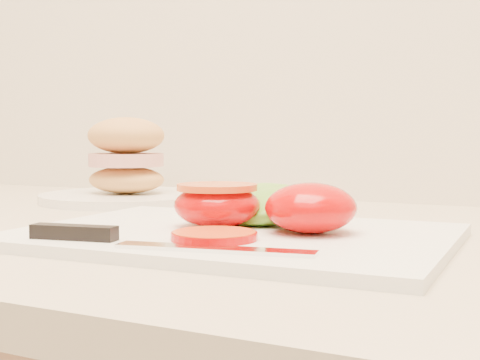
% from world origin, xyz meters
% --- Properties ---
extents(cutting_board, '(0.39, 0.29, 0.01)m').
position_xyz_m(cutting_board, '(-0.34, 1.60, 0.94)').
color(cutting_board, white).
rests_on(cutting_board, counter).
extents(tomato_half_dome, '(0.08, 0.08, 0.04)m').
position_xyz_m(tomato_half_dome, '(-0.27, 1.62, 0.96)').
color(tomato_half_dome, '#CF0600').
rests_on(tomato_half_dome, cutting_board).
extents(tomato_half_cut, '(0.08, 0.08, 0.04)m').
position_xyz_m(tomato_half_cut, '(-0.36, 1.62, 0.96)').
color(tomato_half_cut, '#CF0600').
rests_on(tomato_half_cut, cutting_board).
extents(tomato_slice_0, '(0.07, 0.07, 0.01)m').
position_xyz_m(tomato_slice_0, '(-0.33, 1.55, 0.94)').
color(tomato_slice_0, '#D16524').
rests_on(tomato_slice_0, cutting_board).
extents(lettuce_leaf_0, '(0.20, 0.18, 0.03)m').
position_xyz_m(lettuce_leaf_0, '(-0.36, 1.68, 0.96)').
color(lettuce_leaf_0, '#6DB32F').
rests_on(lettuce_leaf_0, cutting_board).
extents(knife, '(0.25, 0.05, 0.01)m').
position_xyz_m(knife, '(-0.38, 1.50, 0.94)').
color(knife, silver).
rests_on(knife, cutting_board).
extents(sandwich_plate, '(0.24, 0.24, 0.12)m').
position_xyz_m(sandwich_plate, '(-0.64, 1.85, 0.97)').
color(sandwich_plate, white).
rests_on(sandwich_plate, counter).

